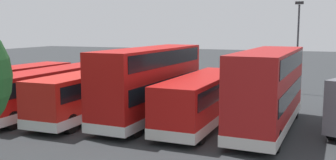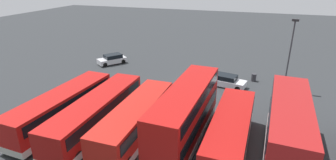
# 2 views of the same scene
# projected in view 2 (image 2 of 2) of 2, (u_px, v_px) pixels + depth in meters

# --- Properties ---
(ground_plane) EXTENTS (140.00, 140.00, 0.00)m
(ground_plane) POSITION_uv_depth(u_px,v_px,m) (195.00, 86.00, 32.08)
(ground_plane) COLOR #2D3033
(bus_double_decker_near_end) EXTENTS (3.16, 10.71, 4.55)m
(bus_double_decker_near_end) POSITION_uv_depth(u_px,v_px,m) (287.00, 130.00, 18.48)
(bus_double_decker_near_end) COLOR #A51919
(bus_double_decker_near_end) RESTS_ON ground
(bus_single_deck_second) EXTENTS (2.88, 10.38, 2.95)m
(bus_single_deck_second) POSITION_uv_depth(u_px,v_px,m) (230.00, 133.00, 19.75)
(bus_single_deck_second) COLOR #B71411
(bus_single_deck_second) RESTS_ON ground
(bus_double_decker_third) EXTENTS (3.04, 11.26, 4.55)m
(bus_double_decker_third) POSITION_uv_depth(u_px,v_px,m) (186.00, 113.00, 20.74)
(bus_double_decker_third) COLOR #B71411
(bus_double_decker_third) RESTS_ON ground
(bus_single_deck_fourth) EXTENTS (2.66, 10.73, 2.95)m
(bus_single_deck_fourth) POSITION_uv_depth(u_px,v_px,m) (136.00, 120.00, 21.50)
(bus_single_deck_fourth) COLOR red
(bus_single_deck_fourth) RESTS_ON ground
(bus_single_deck_fifth) EXTENTS (2.63, 11.90, 2.95)m
(bus_single_deck_fifth) POSITION_uv_depth(u_px,v_px,m) (98.00, 113.00, 22.58)
(bus_single_deck_fifth) COLOR #B71411
(bus_single_deck_fifth) RESTS_ON ground
(bus_single_deck_sixth) EXTENTS (3.18, 11.35, 2.95)m
(bus_single_deck_sixth) POSITION_uv_depth(u_px,v_px,m) (63.00, 107.00, 23.58)
(bus_single_deck_sixth) COLOR #B71411
(bus_single_deck_sixth) RESTS_ON ground
(car_hatchback_silver) EXTENTS (4.83, 2.70, 1.43)m
(car_hatchback_silver) POSITION_uv_depth(u_px,v_px,m) (226.00, 81.00, 31.76)
(car_hatchback_silver) COLOR silver
(car_hatchback_silver) RESTS_ON ground
(car_small_green) EXTENTS (3.89, 4.31, 1.43)m
(car_small_green) POSITION_uv_depth(u_px,v_px,m) (112.00, 59.00, 39.72)
(car_small_green) COLOR silver
(car_small_green) RESTS_ON ground
(lamp_post_tall) EXTENTS (0.70, 0.30, 8.07)m
(lamp_post_tall) POSITION_uv_depth(u_px,v_px,m) (290.00, 50.00, 29.36)
(lamp_post_tall) COLOR #38383D
(lamp_post_tall) RESTS_ON ground
(waste_bin_yellow) EXTENTS (0.60, 0.60, 0.95)m
(waste_bin_yellow) POSITION_uv_depth(u_px,v_px,m) (254.00, 77.00, 33.38)
(waste_bin_yellow) COLOR #333338
(waste_bin_yellow) RESTS_ON ground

